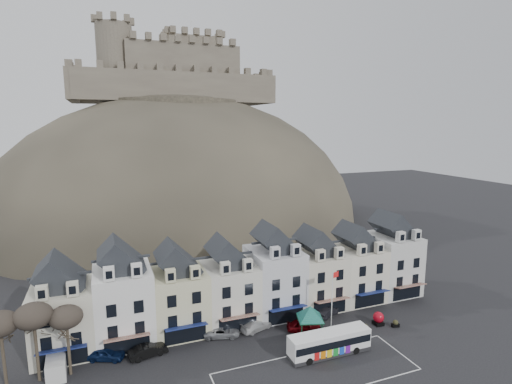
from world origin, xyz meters
TOP-DOWN VIEW (x-y plane):
  - ground at (0.00, 0.00)m, footprint 300.00×300.00m
  - coach_bay_markings at (2.00, 1.25)m, footprint 22.00×7.50m
  - townhouse_terrace at (0.15, 15.97)m, footprint 54.40×9.35m
  - castle_hill at (1.25, 68.95)m, footprint 100.00×76.00m
  - castle at (0.51, 75.93)m, footprint 50.20×22.20m
  - tree_left_far at (-29.00, 10.50)m, footprint 3.61×3.61m
  - tree_left_mid at (-26.00, 10.50)m, footprint 3.78×3.78m
  - tree_left_near at (-23.00, 10.50)m, footprint 3.43×3.43m
  - bus at (5.06, 3.68)m, footprint 10.00×2.42m
  - bus_shelter at (5.00, 8.25)m, footprint 5.96×5.96m
  - red_buoy at (14.92, 7.33)m, footprint 1.45×1.45m
  - flagpole at (8.09, 8.07)m, footprint 1.14×0.45m
  - white_van at (-24.40, 11.21)m, footprint 2.17×4.56m
  - planter_west at (12.09, 6.38)m, footprint 1.24×0.88m
  - planter_east at (16.67, 6.00)m, footprint 1.06×0.69m
  - car_navy at (-19.46, 12.00)m, footprint 4.69×3.31m
  - car_black at (-14.80, 10.89)m, footprint 4.64×2.38m
  - car_silver at (-5.60, 12.00)m, footprint 4.92×3.27m
  - car_white at (-0.88, 12.00)m, footprint 4.92×3.23m
  - car_maroon at (4.80, 9.50)m, footprint 4.73×3.06m
  - car_charcoal at (10.00, 12.00)m, footprint 4.39×3.01m

SIDE VIEW (x-z plane):
  - ground at x=0.00m, z-range 0.00..0.00m
  - coach_bay_markings at x=2.00m, z-range -0.01..0.01m
  - castle_hill at x=1.25m, z-range -33.89..34.11m
  - planter_east at x=16.67m, z-range -0.02..0.97m
  - planter_west at x=12.09m, z-range -0.02..1.10m
  - car_silver at x=-5.60m, z-range 0.00..1.28m
  - car_white at x=-0.88m, z-range 0.00..1.32m
  - car_charcoal at x=10.00m, z-range 0.00..1.37m
  - car_black at x=-14.80m, z-range 0.00..1.46m
  - car_navy at x=-19.46m, z-range 0.00..1.48m
  - car_maroon at x=4.80m, z-range 0.00..1.50m
  - red_buoy at x=14.92m, z-range 0.02..1.82m
  - white_van at x=-24.40m, z-range 0.00..2.04m
  - bus at x=5.06m, z-range 0.15..2.97m
  - bus_shelter at x=5.00m, z-range 1.10..5.07m
  - flagpole at x=8.09m, z-range 0.59..8.88m
  - townhouse_terrace at x=0.15m, z-range -0.60..11.20m
  - tree_left_near at x=-23.00m, z-range 2.64..10.47m
  - tree_left_far at x=-29.00m, z-range 2.78..11.02m
  - tree_left_mid at x=-26.00m, z-range 2.92..11.56m
  - castle at x=0.51m, z-range 29.19..51.19m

